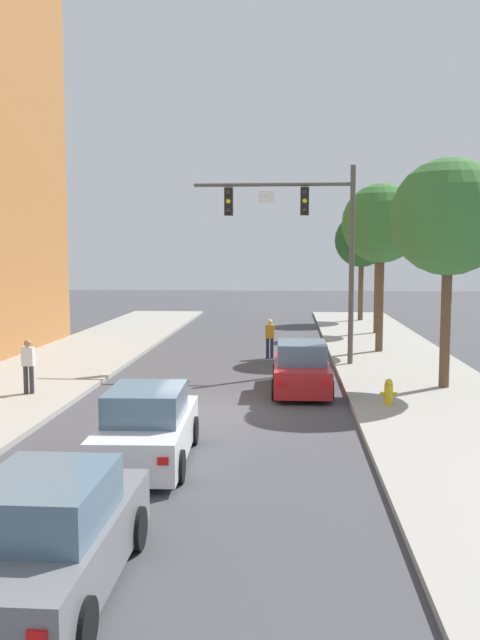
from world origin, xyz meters
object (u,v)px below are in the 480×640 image
traffic_signal_mast (307,228)px  street_tree_farthest (362,241)px  street_tree_nearest (449,218)px  street_tree_third (378,236)px  fire_hydrant (389,392)px  car_third_grey (49,539)px  car_following_white (148,428)px  pedestrian_crossing_road (270,337)px  car_lead_red (301,369)px  pedestrian_sidewalk_left_walker (28,364)px  street_tree_second (381,224)px

traffic_signal_mast → street_tree_farthest: (3.87, 16.90, -0.17)m
street_tree_nearest → street_tree_third: bearing=91.0°
traffic_signal_mast → fire_hydrant: bearing=-72.9°
traffic_signal_mast → car_third_grey: bearing=-102.0°
fire_hydrant → street_tree_nearest: street_tree_nearest is taller
car_following_white → pedestrian_crossing_road: size_ratio=2.62×
street_tree_nearest → street_tree_farthest: street_tree_nearest is taller
car_lead_red → street_tree_third: (4.27, 14.82, 4.54)m
car_lead_red → pedestrian_sidewalk_left_walker: size_ratio=2.59×
pedestrian_sidewalk_left_walker → pedestrian_crossing_road: 10.83m
street_tree_nearest → car_third_grey: bearing=-121.1°
fire_hydrant → car_following_white: bearing=-138.2°
street_tree_second → street_tree_farthest: 13.54m
car_lead_red → fire_hydrant: 3.30m
traffic_signal_mast → street_tree_nearest: 6.06m
pedestrian_sidewalk_left_walker → street_tree_third: street_tree_third is taller
street_tree_nearest → street_tree_third: (-0.24, 14.47, -0.20)m
pedestrian_sidewalk_left_walker → street_tree_third: bearing=52.7°
traffic_signal_mast → street_tree_third: size_ratio=1.14×
fire_hydrant → street_tree_farthest: street_tree_farthest is taller
car_third_grey → fire_hydrant: 12.12m
car_lead_red → pedestrian_crossing_road: 6.75m
car_third_grey → fire_hydrant: (5.86, 10.60, -0.22)m
fire_hydrant → street_tree_farthest: 24.34m
pedestrian_crossing_road → fire_hydrant: bearing=-68.1°
traffic_signal_mast → car_following_white: (-3.62, -12.06, -4.60)m
pedestrian_sidewalk_left_walker → pedestrian_crossing_road: (7.04, 8.23, -0.15)m
car_lead_red → car_following_white: same height
pedestrian_crossing_road → street_tree_second: 6.78m
car_third_grey → street_tree_nearest: 16.14m
pedestrian_sidewalk_left_walker → street_tree_nearest: bearing=8.6°
street_tree_third → street_tree_farthest: street_tree_farthest is taller
car_lead_red → street_tree_nearest: bearing=4.4°
street_tree_nearest → car_following_white: bearing=-135.5°
pedestrian_crossing_road → street_tree_second: bearing=16.8°
pedestrian_crossing_road → street_tree_second: street_tree_second is taller
car_lead_red → traffic_signal_mast: bearing=86.8°
car_following_white → car_third_grey: bearing=-91.2°
car_third_grey → pedestrian_sidewalk_left_walker: size_ratio=2.59×
car_third_grey → street_tree_farthest: size_ratio=0.63×
car_lead_red → car_third_grey: bearing=-105.1°
car_lead_red → street_tree_second: 10.05m
car_third_grey → pedestrian_crossing_road: (2.28, 19.50, 0.19)m
fire_hydrant → street_tree_nearest: bearing=50.9°
street_tree_nearest → street_tree_third: street_tree_nearest is taller
traffic_signal_mast → street_tree_farthest: traffic_signal_mast is taller
car_lead_red → pedestrian_sidewalk_left_walker: pedestrian_sidewalk_left_walker is taller
car_following_white → pedestrian_crossing_road: bearing=81.2°
fire_hydrant → street_tree_nearest: (2.11, 2.60, 4.95)m
pedestrian_sidewalk_left_walker → street_tree_farthest: bearing=61.9°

